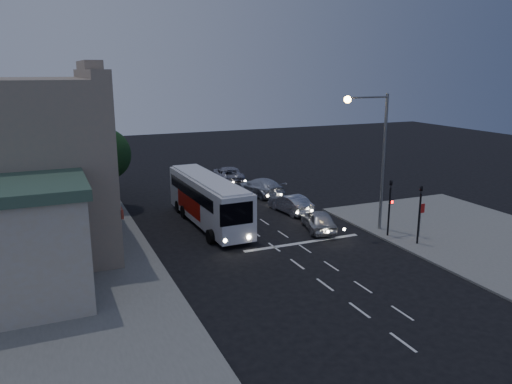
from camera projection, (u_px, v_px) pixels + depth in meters
name	position (u px, v px, depth m)	size (l,w,h in m)	color
ground	(289.00, 258.00, 28.83)	(120.00, 120.00, 0.00)	black
sidewalk_near	(510.00, 248.00, 30.27)	(12.00, 24.00, 0.12)	slate
sidewalk_far	(44.00, 244.00, 30.94)	(12.00, 50.00, 0.12)	slate
road_markings	(283.00, 238.00, 32.28)	(8.00, 30.55, 0.01)	silver
tour_bus	(208.00, 199.00, 34.68)	(2.66, 11.09, 3.38)	white
car_suv	(319.00, 220.00, 33.66)	(1.69, 4.20, 1.43)	silver
car_sedan_a	(290.00, 204.00, 37.90)	(1.48, 4.24, 1.40)	#B1B4BF
car_sedan_b	(261.00, 187.00, 43.08)	(2.13, 5.25, 1.52)	silver
car_sedan_c	(228.00, 175.00, 48.07)	(2.56, 5.56, 1.55)	#9695A1
traffic_signal_main	(390.00, 201.00, 31.88)	(0.25, 0.35, 4.10)	black
traffic_signal_side	(420.00, 208.00, 30.39)	(0.18, 0.15, 4.10)	black
regulatory_sign	(421.00, 215.00, 31.83)	(0.45, 0.12, 2.20)	slate
streetlight	(376.00, 147.00, 32.26)	(3.32, 0.44, 9.00)	slate
main_building	(17.00, 165.00, 29.35)	(10.12, 12.00, 11.00)	gray
low_building_south	(4.00, 246.00, 22.08)	(7.40, 5.40, 5.70)	#B5B1AC
low_building_north	(30.00, 161.00, 40.65)	(9.40, 9.40, 6.50)	#B5B1AC
street_tree	(104.00, 152.00, 37.99)	(4.00, 4.00, 6.20)	black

